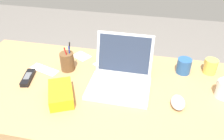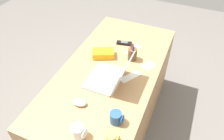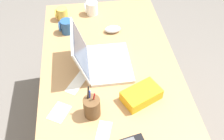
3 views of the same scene
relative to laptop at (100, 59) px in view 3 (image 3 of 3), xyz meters
The scene contains 11 objects.
desk 0.44m from the laptop, 157.14° to the right, with size 1.59×0.78×0.74m, color tan.
laptop is the anchor object (origin of this frame).
computer_mouse 0.32m from the laptop, 20.15° to the right, with size 0.07×0.10×0.04m, color silver.
coffee_mug_white 0.53m from the laptop, 24.16° to the left, with size 0.07×0.08×0.09m.
coffee_mug_tall 0.52m from the laptop, ahead, with size 0.08×0.09×0.09m.
coffee_mug_spare 0.38m from the laptop, 29.14° to the left, with size 0.08×0.09×0.09m.
pen_holder 0.33m from the laptop, 167.79° to the left, with size 0.08×0.08×0.18m.
snack_bag 0.32m from the laptop, 145.81° to the right, with size 0.11×0.19×0.06m, color #F2AD19.
paper_note_near_laptop 0.38m from the laptop, 142.17° to the left, with size 0.11×0.08×0.00m, color white.
paper_note_left 0.17m from the laptop, 129.53° to the left, with size 0.18×0.06×0.00m, color white.
paper_note_right 0.46m from the laptop, behind, with size 0.18×0.06×0.00m, color white.
Camera 3 is at (-0.91, 0.12, 1.79)m, focal length 41.55 mm.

